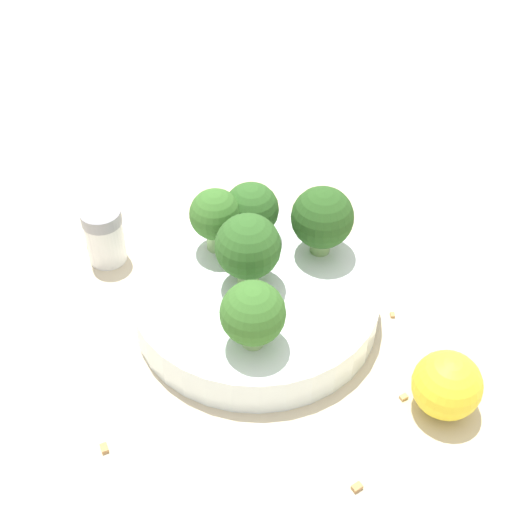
{
  "coord_description": "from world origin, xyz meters",
  "views": [
    {
      "loc": [
        0.36,
        0.23,
        0.46
      ],
      "look_at": [
        0.0,
        0.0,
        0.07
      ],
      "focal_mm": 50.0,
      "sensor_mm": 36.0,
      "label": 1
    }
  ],
  "objects": [
    {
      "name": "pepper_shaker",
      "position": [
        0.01,
        -0.16,
        0.03
      ],
      "size": [
        0.04,
        0.04,
        0.06
      ],
      "color": "silver",
      "rests_on": "ground_plane"
    },
    {
      "name": "broccoli_floret_4",
      "position": [
        0.05,
        0.03,
        0.07
      ],
      "size": [
        0.05,
        0.05,
        0.06
      ],
      "color": "#8EB770",
      "rests_on": "bowl"
    },
    {
      "name": "almond_crumb_1",
      "position": [
        0.01,
        0.15,
        0.0
      ],
      "size": [
        0.01,
        0.01,
        0.01
      ],
      "primitive_type": "cube",
      "rotation": [
        0.0,
        0.0,
        2.66
      ],
      "color": "tan",
      "rests_on": "ground_plane"
    },
    {
      "name": "almond_crumb_3",
      "position": [
        0.01,
        -0.18,
        0.0
      ],
      "size": [
        0.01,
        0.01,
        0.01
      ],
      "primitive_type": "cube",
      "rotation": [
        0.0,
        0.0,
        1.43
      ],
      "color": "tan",
      "rests_on": "ground_plane"
    },
    {
      "name": "broccoli_floret_2",
      "position": [
        0.0,
        -0.01,
        0.07
      ],
      "size": [
        0.05,
        0.05,
        0.07
      ],
      "color": "#84AD66",
      "rests_on": "bowl"
    },
    {
      "name": "lemon_wedge",
      "position": [
        0.01,
        0.17,
        0.03
      ],
      "size": [
        0.05,
        0.05,
        0.05
      ],
      "primitive_type": "sphere",
      "color": "yellow",
      "rests_on": "ground_plane"
    },
    {
      "name": "almond_crumb_2",
      "position": [
        0.1,
        0.15,
        0.0
      ],
      "size": [
        0.01,
        0.01,
        0.01
      ],
      "primitive_type": "cube",
      "rotation": [
        0.0,
        0.0,
        2.72
      ],
      "color": "#AD7F4C",
      "rests_on": "ground_plane"
    },
    {
      "name": "almond_crumb_4",
      "position": [
        -0.06,
        0.1,
        0.0
      ],
      "size": [
        0.01,
        0.01,
        0.01
      ],
      "primitive_type": "cube",
      "rotation": [
        0.0,
        0.0,
        3.72
      ],
      "color": "#AD7F4C",
      "rests_on": "ground_plane"
    },
    {
      "name": "almond_crumb_0",
      "position": [
        0.17,
        -0.02,
        0.0
      ],
      "size": [
        0.01,
        0.01,
        0.01
      ],
      "primitive_type": "cube",
      "rotation": [
        0.0,
        0.0,
        0.98
      ],
      "color": "#AD7F4C",
      "rests_on": "ground_plane"
    },
    {
      "name": "broccoli_floret_1",
      "position": [
        -0.07,
        0.02,
        0.07
      ],
      "size": [
        0.05,
        0.05,
        0.06
      ],
      "color": "#84AD66",
      "rests_on": "bowl"
    },
    {
      "name": "ground_plane",
      "position": [
        0.0,
        0.0,
        0.0
      ],
      "size": [
        3.0,
        3.0,
        0.0
      ],
      "primitive_type": "plane",
      "color": "beige"
    },
    {
      "name": "bowl",
      "position": [
        0.0,
        0.0,
        0.02
      ],
      "size": [
        0.21,
        0.21,
        0.03
      ],
      "primitive_type": "cylinder",
      "color": "silver",
      "rests_on": "ground_plane"
    },
    {
      "name": "broccoli_floret_3",
      "position": [
        -0.05,
        -0.04,
        0.06
      ],
      "size": [
        0.05,
        0.05,
        0.06
      ],
      "color": "#8EB770",
      "rests_on": "bowl"
    },
    {
      "name": "broccoli_floret_0",
      "position": [
        -0.02,
        -0.06,
        0.07
      ],
      "size": [
        0.05,
        0.05,
        0.06
      ],
      "color": "#8EB770",
      "rests_on": "bowl"
    }
  ]
}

